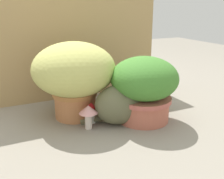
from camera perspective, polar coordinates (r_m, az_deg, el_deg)
The scene contains 7 objects.
ground_plane at distance 1.47m, azimuth -4.17°, elevation -7.61°, with size 6.00×6.00×0.00m, color gray.
cardboard_backdrop at distance 1.84m, azimuth -8.93°, elevation 10.06°, with size 1.28×0.03×0.78m, color tan.
grass_planter at distance 1.52m, azimuth -8.06°, elevation 3.37°, with size 0.47×0.47×0.44m.
leafy_planter at distance 1.48m, azimuth 6.83°, elevation 0.60°, with size 0.37×0.37×0.36m.
cat at distance 1.45m, azimuth 2.06°, elevation -2.77°, with size 0.37×0.22×0.32m.
mushroom_ornament_red at distance 1.47m, azimuth -4.42°, elevation -4.11°, with size 0.10×0.10×0.12m.
mushroom_ornament_pink at distance 1.40m, azimuth -5.07°, elevation -4.76°, with size 0.10×0.10×0.13m.
Camera 1 is at (-0.48, -1.24, 0.63)m, focal length 43.03 mm.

